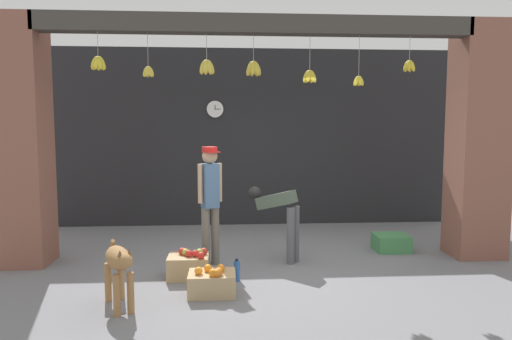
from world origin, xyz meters
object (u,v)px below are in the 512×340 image
object	(u,v)px
shopkeeper	(210,197)
wall_clock	(215,109)
dog	(119,264)
worker_stooping	(280,213)
produce_box_green	(391,243)
fruit_crate_oranges	(212,282)
water_bottle	(237,270)
fruit_crate_apples	(189,265)

from	to	relation	value
shopkeeper	wall_clock	xyz separation A→B (m)	(0.02, 2.49, 1.25)
dog	worker_stooping	bearing A→B (deg)	105.74
shopkeeper	wall_clock	world-z (taller)	wall_clock
worker_stooping	produce_box_green	world-z (taller)	worker_stooping
dog	worker_stooping	distance (m)	2.42
fruit_crate_oranges	water_bottle	xyz separation A→B (m)	(0.28, 0.43, -0.01)
dog	worker_stooping	xyz separation A→B (m)	(1.83, 1.57, 0.20)
shopkeeper	water_bottle	distance (m)	1.09
dog	wall_clock	size ratio (longest dim) A/B	2.41
worker_stooping	produce_box_green	size ratio (longest dim) A/B	2.03
worker_stooping	fruit_crate_oranges	size ratio (longest dim) A/B	1.94
wall_clock	produce_box_green	bearing A→B (deg)	-36.42
shopkeeper	produce_box_green	xyz separation A→B (m)	(2.68, 0.53, -0.81)
shopkeeper	wall_clock	distance (m)	2.79
wall_clock	shopkeeper	bearing A→B (deg)	-90.37
fruit_crate_oranges	produce_box_green	distance (m)	3.09
worker_stooping	wall_clock	xyz separation A→B (m)	(-0.94, 2.34, 1.51)
worker_stooping	fruit_crate_oranges	xyz separation A→B (m)	(-0.90, -1.25, -0.53)
wall_clock	fruit_crate_apples	bearing A→B (deg)	-95.11
produce_box_green	wall_clock	distance (m)	3.90
shopkeeper	produce_box_green	world-z (taller)	shopkeeper
water_bottle	wall_clock	size ratio (longest dim) A/B	0.84
worker_stooping	shopkeeper	bearing A→B (deg)	134.88
dog	worker_stooping	world-z (taller)	worker_stooping
fruit_crate_oranges	fruit_crate_apples	xyz separation A→B (m)	(-0.30, 0.59, 0.02)
shopkeeper	fruit_crate_apples	distance (m)	0.96
fruit_crate_apples	produce_box_green	xyz separation A→B (m)	(2.93, 1.04, -0.03)
worker_stooping	fruit_crate_apples	distance (m)	1.47
shopkeeper	worker_stooping	bearing A→B (deg)	163.36
dog	fruit_crate_oranges	world-z (taller)	dog
shopkeeper	fruit_crate_oranges	bearing A→B (deg)	66.86
worker_stooping	fruit_crate_oranges	bearing A→B (deg)	179.98
shopkeeper	water_bottle	bearing A→B (deg)	91.04
shopkeeper	dog	bearing A→B (deg)	32.39
shopkeeper	fruit_crate_oranges	xyz separation A→B (m)	(0.05, -1.10, -0.79)
worker_stooping	water_bottle	bearing A→B (deg)	178.75
dog	shopkeeper	world-z (taller)	shopkeeper
dog	fruit_crate_apples	bearing A→B (deg)	120.60
water_bottle	fruit_crate_oranges	bearing A→B (deg)	-123.29
fruit_crate_apples	wall_clock	distance (m)	3.63
fruit_crate_oranges	water_bottle	distance (m)	0.52
dog	produce_box_green	size ratio (longest dim) A/B	1.57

